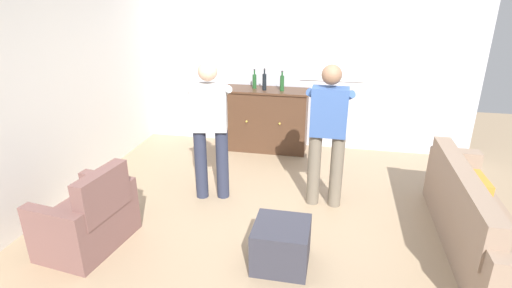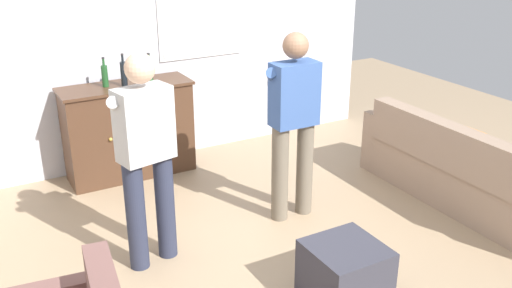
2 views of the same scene
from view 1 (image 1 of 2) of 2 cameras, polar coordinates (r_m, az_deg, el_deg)
ground at (r=4.37m, az=2.53°, el=-12.46°), size 10.40×10.40×0.00m
wall_back_with_window at (r=6.35m, az=6.83°, el=11.98°), size 5.20×0.15×2.80m
wall_side_left at (r=4.92m, az=-29.60°, el=6.49°), size 0.12×5.20×2.80m
couch at (r=4.50m, az=28.63°, el=-9.55°), size 0.57×2.27×0.83m
armchair at (r=4.36m, az=-22.80°, el=-9.95°), size 0.75×0.96×0.85m
sideboard_cabinet at (r=6.29m, az=1.40°, el=3.47°), size 1.32×0.49×0.98m
bottle_wine_green at (r=6.19m, az=-0.22°, el=8.99°), size 0.06×0.06×0.30m
bottle_liquor_amber at (r=6.08m, az=1.21°, el=8.91°), size 0.06×0.06×0.33m
bottle_spirits_clear at (r=6.05m, az=3.74°, el=8.72°), size 0.06×0.06×0.30m
ottoman at (r=3.83m, az=3.63°, el=-14.14°), size 0.51×0.51×0.42m
person_standing_left at (r=4.71m, az=-6.58°, el=2.72°), size 0.55×0.51×1.68m
person_standing_right at (r=4.58m, az=10.24°, el=1.96°), size 0.56×0.48×1.68m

